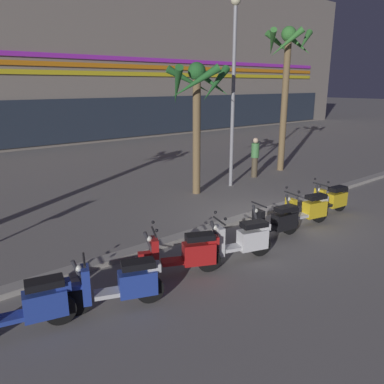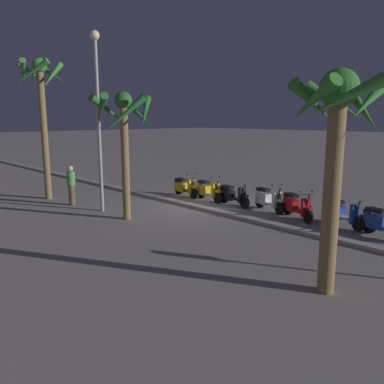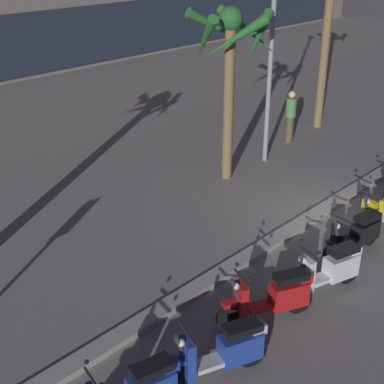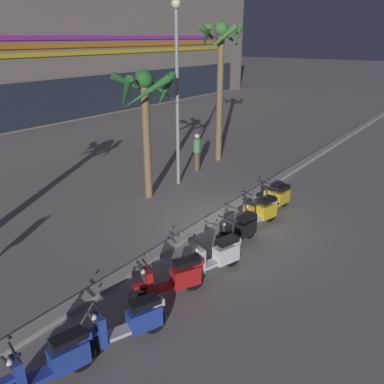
% 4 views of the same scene
% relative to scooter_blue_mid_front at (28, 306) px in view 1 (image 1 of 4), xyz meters
% --- Properties ---
extents(ground_plane, '(200.00, 200.00, 0.00)m').
position_rel_scooter_blue_mid_front_xyz_m(ground_plane, '(7.23, 0.98, -0.46)').
color(ground_plane, gray).
extents(curb_strip, '(60.00, 0.36, 0.12)m').
position_rel_scooter_blue_mid_front_xyz_m(curb_strip, '(7.23, 1.47, -0.40)').
color(curb_strip, '#ADA89E').
rests_on(curb_strip, ground).
extents(mall_facade_backdrop, '(50.83, 13.14, 12.19)m').
position_rel_scooter_blue_mid_front_xyz_m(mall_facade_backdrop, '(13.04, 25.13, 5.62)').
color(mall_facade_backdrop, gray).
rests_on(mall_facade_backdrop, ground).
extents(scooter_blue_mid_front, '(1.73, 0.72, 1.17)m').
position_rel_scooter_blue_mid_front_xyz_m(scooter_blue_mid_front, '(0.00, 0.00, 0.00)').
color(scooter_blue_mid_front, black).
rests_on(scooter_blue_mid_front, ground).
extents(scooter_blue_second_in_line, '(1.73, 0.87, 1.04)m').
position_rel_scooter_blue_mid_front_xyz_m(scooter_blue_second_in_line, '(1.53, -0.33, -0.00)').
color(scooter_blue_second_in_line, black).
rests_on(scooter_blue_second_in_line, ground).
extents(scooter_red_far_back, '(1.72, 0.96, 1.17)m').
position_rel_scooter_blue_mid_front_xyz_m(scooter_red_far_back, '(3.18, -0.07, 0.00)').
color(scooter_red_far_back, black).
rests_on(scooter_red_far_back, ground).
extents(scooter_white_lead_nearest, '(1.74, 0.78, 1.17)m').
position_rel_scooter_blue_mid_front_xyz_m(scooter_white_lead_nearest, '(4.63, -0.33, 0.00)').
color(scooter_white_lead_nearest, black).
rests_on(scooter_white_lead_nearest, ground).
extents(scooter_black_gap_after_mid, '(1.83, 0.62, 1.04)m').
position_rel_scooter_blue_mid_front_xyz_m(scooter_black_gap_after_mid, '(6.25, -0.02, -0.02)').
color(scooter_black_gap_after_mid, black).
rests_on(scooter_black_gap_after_mid, ground).
extents(scooter_yellow_last_in_row, '(1.81, 0.69, 1.17)m').
position_rel_scooter_blue_mid_front_xyz_m(scooter_yellow_last_in_row, '(7.68, 0.03, -0.00)').
color(scooter_yellow_last_in_row, black).
rests_on(scooter_yellow_last_in_row, ground).
extents(scooter_yellow_mid_centre, '(1.74, 0.56, 1.17)m').
position_rel_scooter_blue_mid_front_xyz_m(scooter_yellow_mid_centre, '(9.12, 0.15, -0.01)').
color(scooter_yellow_mid_centre, black).
rests_on(scooter_yellow_mid_centre, ground).
extents(palm_tree_near_sign, '(2.37, 2.42, 4.63)m').
position_rel_scooter_blue_mid_front_xyz_m(palm_tree_near_sign, '(7.44, 4.59, 3.07)').
color(palm_tree_near_sign, olive).
rests_on(palm_tree_near_sign, ground).
extents(palm_tree_mid_walkway, '(2.16, 2.21, 6.30)m').
position_rel_scooter_blue_mid_front_xyz_m(palm_tree_mid_walkway, '(13.07, 5.15, 4.27)').
color(palm_tree_mid_walkway, olive).
rests_on(palm_tree_mid_walkway, ground).
extents(pedestrian_strolling_near_curb, '(0.34, 0.34, 1.71)m').
position_rel_scooter_blue_mid_front_xyz_m(pedestrian_strolling_near_curb, '(11.03, 4.97, 0.44)').
color(pedestrian_strolling_near_curb, brown).
rests_on(pedestrian_strolling_near_curb, ground).
extents(street_lamp, '(0.36, 0.36, 6.92)m').
position_rel_scooter_blue_mid_front_xyz_m(street_lamp, '(9.20, 4.58, 3.74)').
color(street_lamp, '#939399').
rests_on(street_lamp, ground).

